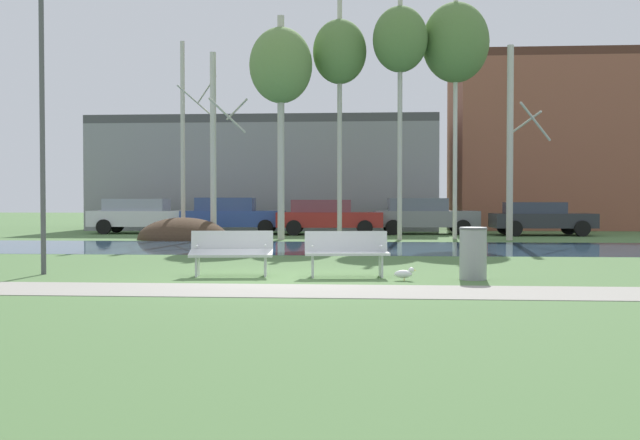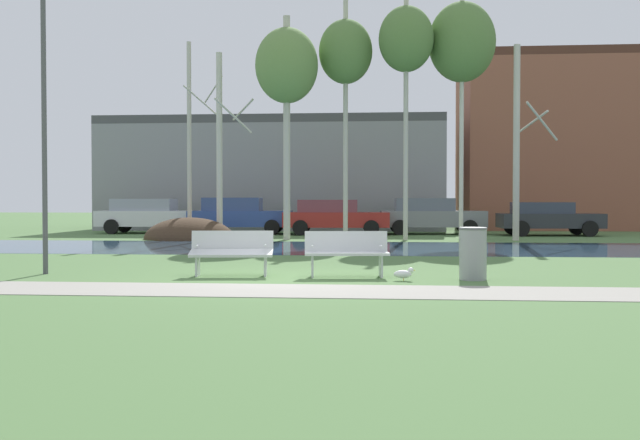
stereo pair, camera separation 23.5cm
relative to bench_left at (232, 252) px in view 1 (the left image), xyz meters
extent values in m
plane|color=#4C703D|center=(1.13, 9.49, -0.47)|extent=(120.00, 120.00, 0.00)
cube|color=gray|center=(1.13, -2.33, -0.47)|extent=(60.00, 1.81, 0.01)
cube|color=#33516B|center=(1.13, 8.73, -0.47)|extent=(80.00, 6.56, 0.01)
ellipsoid|color=#423021|center=(-4.40, 13.39, -0.47)|extent=(3.40, 2.99, 1.63)
cube|color=silver|center=(0.01, -0.09, -0.02)|extent=(1.64, 0.65, 0.14)
cube|color=silver|center=(-0.02, 0.18, 0.20)|extent=(1.60, 0.26, 0.40)
cube|color=silver|center=(-0.65, -0.11, -0.25)|extent=(0.09, 0.43, 0.45)
cube|color=silver|center=(0.66, 0.04, -0.25)|extent=(0.09, 0.43, 0.45)
cylinder|color=silver|center=(-0.64, -0.15, 0.12)|extent=(0.07, 0.28, 0.04)
cylinder|color=silver|center=(0.66, 0.00, 0.12)|extent=(0.07, 0.28, 0.04)
cube|color=silver|center=(2.24, -0.09, -0.02)|extent=(1.64, 0.65, 0.05)
cube|color=silver|center=(2.21, 0.18, 0.20)|extent=(1.60, 0.26, 0.40)
cube|color=silver|center=(1.58, -0.11, -0.25)|extent=(0.09, 0.43, 0.45)
cube|color=silver|center=(2.89, 0.04, -0.25)|extent=(0.09, 0.43, 0.45)
cylinder|color=silver|center=(1.59, -0.15, 0.12)|extent=(0.07, 0.28, 0.04)
cylinder|color=silver|center=(2.89, 0.00, 0.12)|extent=(0.07, 0.28, 0.04)
cylinder|color=gray|center=(4.58, -0.33, 0.01)|extent=(0.50, 0.50, 0.97)
torus|color=#545557|center=(4.58, -0.33, 0.47)|extent=(0.52, 0.52, 0.04)
ellipsoid|color=white|center=(3.29, -0.62, -0.35)|extent=(0.33, 0.15, 0.15)
sphere|color=white|center=(3.44, -0.62, -0.28)|extent=(0.11, 0.11, 0.11)
cone|color=gold|center=(3.50, -0.62, -0.28)|extent=(0.06, 0.03, 0.03)
cylinder|color=gold|center=(3.31, -0.65, -0.42)|extent=(0.01, 0.01, 0.10)
cylinder|color=gold|center=(3.31, -0.59, -0.42)|extent=(0.01, 0.01, 0.10)
cylinder|color=#4C4C51|center=(-3.77, 0.04, 2.49)|extent=(0.10, 0.10, 5.92)
cylinder|color=#BCB7A8|center=(-4.64, 14.37, 3.32)|extent=(0.17, 0.17, 7.58)
cylinder|color=#BCB7A8|center=(-3.82, 14.93, 5.33)|extent=(1.10, 1.57, 0.85)
cylinder|color=#BCB7A8|center=(-4.03, 13.73, 4.75)|extent=(1.11, 1.08, 1.04)
cylinder|color=beige|center=(-3.33, 13.77, 3.04)|extent=(0.23, 0.23, 7.02)
cylinder|color=beige|center=(-2.53, 14.31, 4.46)|extent=(1.12, 1.59, 0.65)
cylinder|color=beige|center=(-2.65, 13.07, 4.09)|extent=(1.22, 1.19, 1.21)
cylinder|color=#BCB7A8|center=(-0.69, 13.23, 3.63)|extent=(0.25, 0.25, 8.21)
ellipsoid|color=#668947|center=(-0.69, 13.23, 5.93)|extent=(2.31, 2.31, 2.77)
cylinder|color=#BCB7A8|center=(1.44, 13.99, 4.03)|extent=(0.18, 0.18, 8.99)
ellipsoid|color=#567A3D|center=(1.44, 13.99, 6.54)|extent=(2.00, 2.00, 2.40)
cylinder|color=#BCB7A8|center=(3.67, 13.55, 4.24)|extent=(0.17, 0.17, 9.43)
ellipsoid|color=#567A3D|center=(3.67, 13.55, 6.88)|extent=(2.01, 2.01, 2.41)
cylinder|color=beige|center=(5.76, 14.31, 4.25)|extent=(0.16, 0.16, 9.44)
ellipsoid|color=#567A3D|center=(5.76, 14.31, 6.89)|extent=(2.49, 2.49, 2.99)
cylinder|color=#BCB7A8|center=(7.65, 13.48, 3.06)|extent=(0.24, 0.24, 7.07)
cylinder|color=#BCB7A8|center=(8.31, 13.93, 3.86)|extent=(0.91, 1.28, 0.73)
cylinder|color=#BCB7A8|center=(8.40, 12.71, 3.75)|extent=(1.37, 1.33, 1.28)
cube|color=silver|center=(-7.27, 18.04, 0.18)|extent=(4.77, 2.05, 0.67)
cube|color=#949AAC|center=(-7.65, 18.02, 0.78)|extent=(2.70, 1.73, 0.53)
cylinder|color=black|center=(-5.77, 19.02, -0.15)|extent=(0.65, 0.25, 0.64)
cylinder|color=black|center=(-5.68, 17.19, -0.15)|extent=(0.65, 0.25, 0.64)
cylinder|color=black|center=(-8.86, 18.88, -0.15)|extent=(0.65, 0.25, 0.64)
cylinder|color=black|center=(-8.77, 17.05, -0.15)|extent=(0.65, 0.25, 0.64)
cube|color=#2D4793|center=(-3.32, 17.86, 0.19)|extent=(4.46, 1.91, 0.68)
cube|color=#32457F|center=(-3.67, 17.84, 0.81)|extent=(2.52, 1.61, 0.57)
cylinder|color=black|center=(-1.91, 18.77, -0.15)|extent=(0.65, 0.25, 0.64)
cylinder|color=black|center=(-1.83, 17.07, -0.15)|extent=(0.65, 0.25, 0.64)
cylinder|color=black|center=(-4.80, 18.64, -0.15)|extent=(0.65, 0.25, 0.64)
cylinder|color=black|center=(-4.72, 16.94, -0.15)|extent=(0.65, 0.25, 0.64)
cube|color=maroon|center=(0.85, 17.51, 0.16)|extent=(4.51, 2.00, 0.63)
cube|color=brown|center=(0.49, 17.49, 0.74)|extent=(2.55, 1.70, 0.52)
cylinder|color=black|center=(2.27, 18.48, -0.15)|extent=(0.65, 0.25, 0.64)
cylinder|color=black|center=(2.35, 16.68, -0.15)|extent=(0.65, 0.25, 0.64)
cylinder|color=black|center=(-0.66, 18.34, -0.15)|extent=(0.65, 0.25, 0.64)
cylinder|color=black|center=(-0.57, 16.54, -0.15)|extent=(0.65, 0.25, 0.64)
cube|color=slate|center=(4.93, 18.29, 0.19)|extent=(4.49, 1.99, 0.68)
cube|color=slate|center=(4.58, 18.28, 0.80)|extent=(2.54, 1.69, 0.54)
cylinder|color=black|center=(6.35, 19.25, -0.15)|extent=(0.65, 0.25, 0.64)
cylinder|color=black|center=(6.43, 17.47, -0.15)|extent=(0.65, 0.25, 0.64)
cylinder|color=black|center=(3.44, 19.12, -0.15)|extent=(0.65, 0.25, 0.64)
cylinder|color=black|center=(3.52, 17.33, -0.15)|extent=(0.65, 0.25, 0.64)
cube|color=#282B30|center=(9.66, 17.37, 0.14)|extent=(4.18, 1.98, 0.59)
cube|color=#2F3648|center=(9.33, 17.36, 0.67)|extent=(2.37, 1.68, 0.46)
cylinder|color=black|center=(10.97, 18.33, -0.15)|extent=(0.65, 0.25, 0.64)
cylinder|color=black|center=(11.05, 16.54, -0.15)|extent=(0.65, 0.25, 0.64)
cylinder|color=black|center=(8.26, 18.20, -0.15)|extent=(0.65, 0.25, 0.64)
cylinder|color=black|center=(8.35, 16.41, -0.15)|extent=(0.65, 0.25, 0.64)
cube|color=gray|center=(-2.68, 24.59, 2.07)|extent=(16.76, 7.98, 5.09)
cube|color=#48484B|center=(-2.68, 24.59, 4.82)|extent=(16.76, 7.98, 0.40)
cube|color=brown|center=(15.71, 25.70, 3.66)|extent=(17.64, 7.76, 8.26)
cube|color=#4E2C21|center=(15.71, 25.70, 7.99)|extent=(17.64, 7.76, 0.40)
camera|label=1|loc=(2.78, -14.50, 1.01)|focal=42.60mm
camera|label=2|loc=(3.01, -14.48, 1.01)|focal=42.60mm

